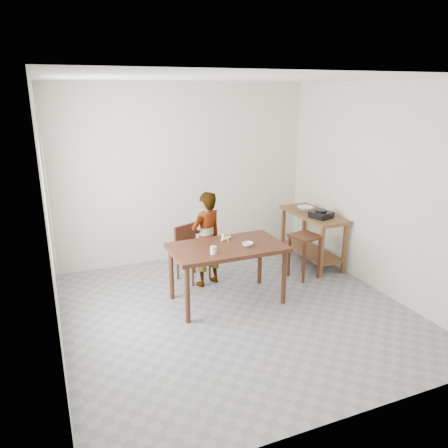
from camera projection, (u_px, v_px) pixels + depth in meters
name	position (u px, v px, depth m)	size (l,w,h in m)	color
floor	(237.00, 313.00, 5.33)	(4.00, 4.00, 0.04)	gray
ceiling	(239.00, 76.00, 4.52)	(4.00, 4.00, 0.04)	white
wall_back	(184.00, 174.00, 6.71)	(4.00, 0.04, 2.70)	silver
wall_front	(353.00, 269.00, 3.14)	(4.00, 0.04, 2.70)	silver
wall_left	(46.00, 224.00, 4.18)	(0.04, 4.00, 2.70)	silver
wall_right	(379.00, 189.00, 5.67)	(0.04, 4.00, 2.70)	silver
window_pane	(49.00, 204.00, 4.34)	(0.02, 1.10, 1.30)	white
dining_table	(227.00, 274.00, 5.48)	(1.40, 0.80, 0.75)	#432012
prep_counter	(312.00, 238.00, 6.72)	(0.50, 1.20, 0.80)	brown
child	(206.00, 239.00, 5.88)	(0.48, 0.31, 1.31)	white
dining_chair	(193.00, 254.00, 6.12)	(0.37, 0.37, 0.77)	#432012
stool	(304.00, 256.00, 6.21)	(0.36, 0.36, 0.64)	#432012
glass_tumbler	(213.00, 250.00, 5.08)	(0.07, 0.07, 0.09)	silver
small_bowl	(248.00, 244.00, 5.35)	(0.14, 0.14, 0.04)	silver
banana	(226.00, 238.00, 5.56)	(0.16, 0.11, 0.06)	yellow
serving_bowl	(305.00, 208.00, 6.73)	(0.24, 0.24, 0.06)	silver
gas_burner	(321.00, 215.00, 6.35)	(0.27, 0.27, 0.09)	black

